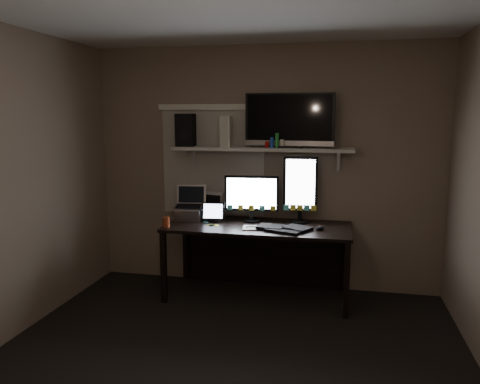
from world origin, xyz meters
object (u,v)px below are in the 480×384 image
(tablet, at_px, (213,212))
(laptop, at_px, (188,204))
(game_console, at_px, (227,132))
(monitor_landscape, at_px, (252,198))
(monitor_portrait, at_px, (300,189))
(mouse, at_px, (320,228))
(speaker, at_px, (186,130))
(cup, at_px, (166,222))
(desk, at_px, (260,240))
(keyboard, at_px, (284,228))
(tv, at_px, (289,121))

(tablet, relative_size, laptop, 0.68)
(laptop, distance_m, game_console, 0.83)
(monitor_landscape, relative_size, monitor_portrait, 0.80)
(monitor_portrait, xyz_separation_m, laptop, (-1.13, -0.13, -0.17))
(mouse, distance_m, speaker, 1.69)
(cup, xyz_separation_m, speaker, (0.05, 0.48, 0.87))
(desk, height_order, game_console, game_console)
(keyboard, height_order, mouse, mouse)
(tv, bearing_deg, desk, -155.88)
(game_console, relative_size, speaker, 0.93)
(keyboard, distance_m, laptop, 1.04)
(game_console, bearing_deg, speaker, 168.99)
(game_console, bearing_deg, keyboard, -33.32)
(monitor_portrait, xyz_separation_m, mouse, (0.21, -0.27, -0.32))
(desk, height_order, laptop, laptop)
(desk, bearing_deg, tablet, -171.28)
(monitor_landscape, relative_size, speaker, 1.64)
(monitor_landscape, bearing_deg, speaker, 168.88)
(mouse, bearing_deg, tablet, -166.38)
(keyboard, xyz_separation_m, cup, (-1.12, -0.14, 0.04))
(desk, xyz_separation_m, laptop, (-0.74, -0.04, 0.35))
(laptop, bearing_deg, keyboard, -18.94)
(monitor_landscape, distance_m, speaker, 0.98)
(laptop, relative_size, tv, 0.39)
(monitor_landscape, relative_size, laptop, 1.60)
(desk, bearing_deg, monitor_portrait, 13.08)
(monitor_landscape, height_order, tv, tv)
(desk, bearing_deg, monitor_landscape, 161.57)
(keyboard, distance_m, tv, 1.05)
(laptop, xyz_separation_m, cup, (-0.11, -0.34, -0.12))
(tablet, xyz_separation_m, game_console, (0.11, 0.14, 0.80))
(keyboard, height_order, laptop, laptop)
(cup, bearing_deg, laptop, 71.60)
(monitor_landscape, relative_size, game_console, 1.77)
(keyboard, relative_size, laptop, 1.48)
(monitor_landscape, xyz_separation_m, cup, (-0.76, -0.41, -0.19))
(monitor_portrait, xyz_separation_m, tablet, (-0.85, -0.16, -0.24))
(tablet, bearing_deg, monitor_portrait, 5.72)
(cup, bearing_deg, keyboard, 7.30)
(laptop, xyz_separation_m, speaker, (-0.06, 0.14, 0.75))
(monitor_portrait, height_order, keyboard, monitor_portrait)
(desk, distance_m, monitor_portrait, 0.65)
(monitor_portrait, distance_m, tablet, 0.90)
(mouse, bearing_deg, game_console, -175.29)
(keyboard, distance_m, mouse, 0.34)
(tablet, bearing_deg, speaker, 147.60)
(tv, height_order, speaker, tv)
(monitor_portrait, distance_m, keyboard, 0.48)
(tablet, bearing_deg, desk, 3.72)
(monitor_portrait, relative_size, mouse, 6.08)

